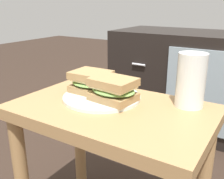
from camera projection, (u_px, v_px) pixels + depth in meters
name	position (u px, v px, depth m)	size (l,w,h in m)	color
side_table	(112.00, 135.00, 0.77)	(0.56, 0.36, 0.46)	#A37A4C
tv_cabinet	(195.00, 82.00, 1.56)	(0.96, 0.46, 0.58)	black
plate	(102.00, 97.00, 0.79)	(0.24, 0.24, 0.01)	silver
sandwich_front	(91.00, 82.00, 0.82)	(0.13, 0.11, 0.07)	#9E7A4C
sandwich_back	(113.00, 89.00, 0.75)	(0.14, 0.12, 0.07)	#9E7A4C
beer_glass	(191.00, 82.00, 0.72)	(0.08, 0.08, 0.15)	silver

